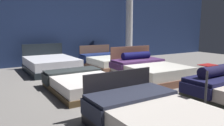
# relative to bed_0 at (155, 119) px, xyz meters

# --- Properties ---
(ground_plane) EXTENTS (18.00, 18.00, 0.02)m
(ground_plane) POSITION_rel_bed_0_xyz_m (1.08, 2.76, -0.24)
(ground_plane) COLOR gray
(showroom_back_wall) EXTENTS (18.00, 0.06, 3.50)m
(showroom_back_wall) POSITION_rel_bed_0_xyz_m (1.08, 7.00, 1.52)
(showroom_back_wall) COLOR navy
(showroom_back_wall) RESTS_ON ground_plane
(bed_0) EXTENTS (1.57, 2.08, 0.80)m
(bed_0) POSITION_rel_bed_0_xyz_m (0.00, 0.00, 0.00)
(bed_0) COLOR black
(bed_0) RESTS_ON ground_plane
(bed_2) EXTENTS (1.56, 2.07, 0.42)m
(bed_2) POSITION_rel_bed_0_xyz_m (0.00, 2.68, -0.04)
(bed_2) COLOR brown
(bed_2) RESTS_ON ground_plane
(bed_3) EXTENTS (1.75, 2.20, 0.94)m
(bed_3) POSITION_rel_bed_0_xyz_m (2.19, 2.72, 0.04)
(bed_3) COLOR brown
(bed_3) RESTS_ON ground_plane
(bed_4) EXTENTS (1.67, 2.16, 0.94)m
(bed_4) POSITION_rel_bed_0_xyz_m (-0.03, 5.42, 0.02)
(bed_4) COLOR black
(bed_4) RESTS_ON ground_plane
(bed_5) EXTENTS (1.64, 2.20, 0.79)m
(bed_5) POSITION_rel_bed_0_xyz_m (2.26, 5.45, -0.02)
(bed_5) COLOR brown
(bed_5) RESTS_ON ground_plane
(price_sign) EXTENTS (0.28, 0.24, 0.96)m
(price_sign) POSITION_rel_bed_0_xyz_m (1.08, -0.05, 0.14)
(price_sign) COLOR #3F3F44
(price_sign) RESTS_ON ground_plane
(support_pillar) EXTENTS (0.32, 0.32, 3.50)m
(support_pillar) POSITION_rel_bed_0_xyz_m (3.97, 6.25, 1.52)
(support_pillar) COLOR silver
(support_pillar) RESTS_ON ground_plane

